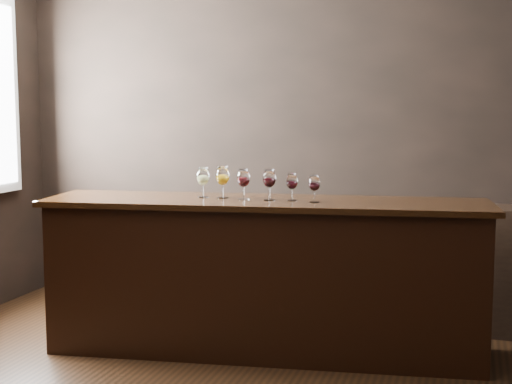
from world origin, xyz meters
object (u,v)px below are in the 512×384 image
(glass_amber, at_px, (223,176))
(glass_red_a, at_px, (244,179))
(glass_red_b, at_px, (269,179))
(glass_white, at_px, (203,177))
(glass_red_d, at_px, (314,184))
(glass_red_c, at_px, (292,182))
(bar_counter, at_px, (264,279))
(back_bar_shelf, at_px, (390,263))

(glass_amber, xyz_separation_m, glass_red_a, (0.16, -0.03, -0.01))
(glass_red_b, bearing_deg, glass_white, 178.89)
(glass_amber, relative_size, glass_red_d, 1.21)
(glass_white, bearing_deg, glass_red_c, 1.39)
(bar_counter, height_order, glass_white, glass_white)
(back_bar_shelf, relative_size, glass_red_d, 14.44)
(glass_white, bearing_deg, glass_red_a, -4.41)
(bar_counter, xyz_separation_m, glass_red_d, (0.34, -0.02, 0.66))
(bar_counter, xyz_separation_m, glass_red_b, (0.03, -0.00, 0.68))
(glass_white, relative_size, glass_amber, 0.95)
(glass_white, height_order, glass_red_b, glass_red_b)
(bar_counter, relative_size, glass_red_d, 15.98)
(glass_red_a, relative_size, glass_red_b, 0.99)
(bar_counter, relative_size, glass_red_b, 13.82)
(back_bar_shelf, xyz_separation_m, glass_red_b, (-0.71, -0.91, 0.71))
(glass_red_b, bearing_deg, bar_counter, 173.51)
(glass_red_c, bearing_deg, glass_white, -178.61)
(glass_red_d, bearing_deg, back_bar_shelf, 66.71)
(bar_counter, distance_m, glass_red_c, 0.69)
(glass_white, relative_size, glass_red_b, 1.00)
(glass_white, distance_m, glass_red_b, 0.47)
(glass_red_a, height_order, glass_red_c, glass_red_a)
(glass_red_c, relative_size, glass_red_d, 1.02)
(glass_red_b, bearing_deg, glass_red_c, 9.26)
(glass_red_c, height_order, glass_red_d, glass_red_c)
(glass_white, xyz_separation_m, glass_red_b, (0.47, -0.01, 0.00))
(glass_white, relative_size, glass_red_d, 1.15)
(glass_red_b, height_order, glass_red_c, glass_red_b)
(bar_counter, xyz_separation_m, glass_white, (-0.44, 0.01, 0.68))
(glass_red_c, bearing_deg, bar_counter, -173.63)
(glass_red_a, bearing_deg, glass_red_c, 6.72)
(glass_white, distance_m, glass_red_d, 0.78)
(bar_counter, distance_m, glass_red_b, 0.68)
(glass_red_b, xyz_separation_m, glass_red_c, (0.15, 0.02, -0.02))
(glass_amber, height_order, glass_red_c, glass_amber)
(glass_red_b, distance_m, glass_red_c, 0.15)
(glass_amber, xyz_separation_m, glass_red_b, (0.33, -0.02, -0.01))
(back_bar_shelf, height_order, glass_white, glass_white)
(bar_counter, distance_m, glass_amber, 0.75)
(glass_amber, height_order, glass_red_b, glass_amber)
(glass_white, height_order, glass_red_c, glass_white)
(bar_counter, relative_size, back_bar_shelf, 1.11)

